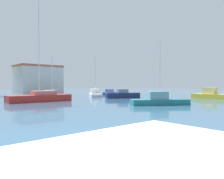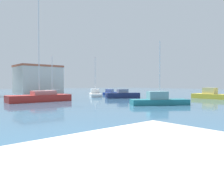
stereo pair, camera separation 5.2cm
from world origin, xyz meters
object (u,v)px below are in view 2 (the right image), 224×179
Objects in this scene: sailboat_white_outer_mooring at (95,94)px; sailboat_grey_center_channel at (52,95)px; sailboat_teal_near_pier at (159,100)px; motorboat_blue_far_left at (110,93)px; motorboat_navy_mid_harbor at (123,95)px; motorboat_yellow_inner_mooring at (212,95)px; sailboat_red_distant_east at (40,97)px.

sailboat_white_outer_mooring is 1.07× the size of sailboat_grey_center_channel.
sailboat_teal_near_pier is 25.17m from motorboat_blue_far_left.
sailboat_teal_near_pier is 1.04× the size of sailboat_grey_center_channel.
sailboat_teal_near_pier is 1.40× the size of motorboat_blue_far_left.
motorboat_navy_mid_harbor is 0.84× the size of sailboat_grey_center_channel.
motorboat_yellow_inner_mooring is at bearing -42.67° from sailboat_grey_center_channel.
sailboat_grey_center_channel reaches higher than motorboat_blue_far_left.
motorboat_navy_mid_harbor is at bearing -36.26° from sailboat_grey_center_channel.
motorboat_yellow_inner_mooring is 26.86m from sailboat_grey_center_channel.
sailboat_red_distant_east is at bearing -158.63° from sailboat_white_outer_mooring.
motorboat_blue_far_left is at bearing 60.18° from motorboat_navy_mid_harbor.
sailboat_teal_near_pier is 0.52× the size of sailboat_red_distant_east.
motorboat_blue_far_left is 0.75× the size of sailboat_grey_center_channel.
sailboat_grey_center_channel is at bearing 50.95° from sailboat_red_distant_east.
sailboat_red_distant_east is 6.66m from sailboat_grey_center_channel.
motorboat_navy_mid_harbor is (-6.08, -10.60, 0.10)m from motorboat_blue_far_left.
sailboat_grey_center_channel reaches higher than motorboat_yellow_inner_mooring.
sailboat_teal_near_pier is at bearing -76.65° from sailboat_grey_center_channel.
sailboat_grey_center_channel is (-19.75, 18.20, -0.02)m from motorboat_yellow_inner_mooring.
motorboat_navy_mid_harbor is 12.17m from sailboat_grey_center_channel.
sailboat_white_outer_mooring is 7.49m from motorboat_blue_far_left.
motorboat_navy_mid_harbor is (0.63, -7.26, 0.03)m from sailboat_white_outer_mooring.
sailboat_white_outer_mooring is 1.03× the size of sailboat_teal_near_pier.
sailboat_white_outer_mooring is 7.29m from motorboat_navy_mid_harbor.
sailboat_teal_near_pier is (-4.67, -19.11, 0.03)m from sailboat_white_outer_mooring.
motorboat_blue_far_left is (-3.87, 21.61, -0.12)m from motorboat_yellow_inner_mooring.
sailboat_teal_near_pier is at bearing -114.06° from motorboat_navy_mid_harbor.
motorboat_blue_far_left is 0.37× the size of sailboat_red_distant_east.
sailboat_teal_near_pier reaches higher than sailboat_grey_center_channel.
motorboat_yellow_inner_mooring is (15.23, 0.84, 0.02)m from sailboat_teal_near_pier.
sailboat_red_distant_east is (-23.94, 13.03, 0.03)m from motorboat_yellow_inner_mooring.
sailboat_white_outer_mooring reaches higher than motorboat_yellow_inner_mooring.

